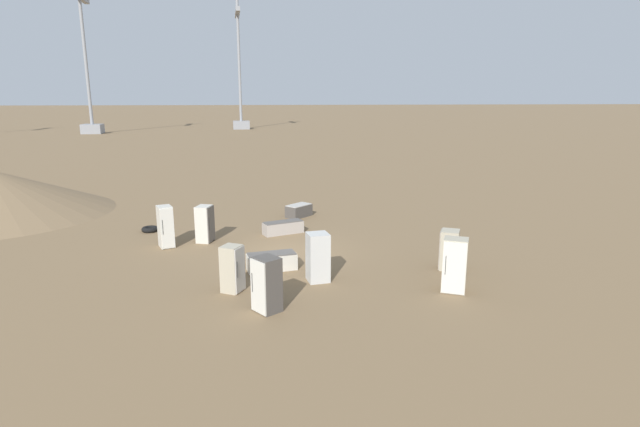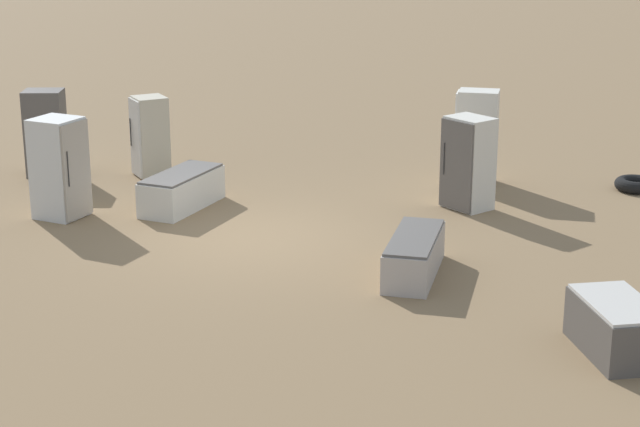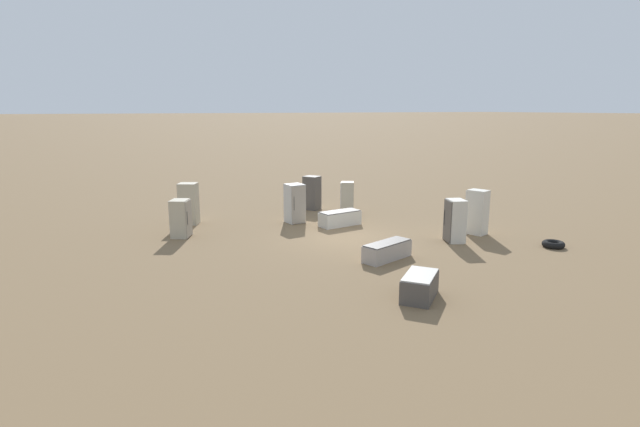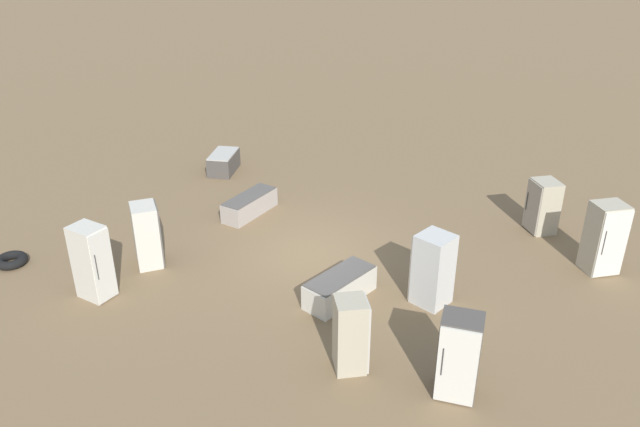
% 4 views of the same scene
% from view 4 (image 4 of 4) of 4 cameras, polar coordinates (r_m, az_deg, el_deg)
% --- Properties ---
extents(ground_plane, '(1000.00, 1000.00, 0.00)m').
position_cam_4_polar(ground_plane, '(16.43, -0.99, -3.76)').
color(ground_plane, brown).
extents(discarded_fridge_0, '(0.92, 0.78, 1.81)m').
position_cam_4_polar(discarded_fridge_0, '(15.22, -20.11, -4.20)').
color(discarded_fridge_0, beige).
rests_on(discarded_fridge_0, ground_plane).
extents(discarded_fridge_1, '(0.85, 0.79, 1.73)m').
position_cam_4_polar(discarded_fridge_1, '(14.33, 10.25, -5.05)').
color(discarded_fridge_1, silver).
rests_on(discarded_fridge_1, ground_plane).
extents(discarded_fridge_2, '(1.20, 2.02, 0.60)m').
position_cam_4_polar(discarded_fridge_2, '(18.57, -6.44, 0.81)').
color(discarded_fridge_2, '#A89E93').
rests_on(discarded_fridge_2, ground_plane).
extents(discarded_fridge_3, '(0.98, 1.01, 1.82)m').
position_cam_4_polar(discarded_fridge_3, '(16.82, 24.55, -2.06)').
color(discarded_fridge_3, '#B2A88E').
rests_on(discarded_fridge_3, ground_plane).
extents(discarded_fridge_4, '(0.98, 0.95, 1.50)m').
position_cam_4_polar(discarded_fridge_4, '(18.37, 19.69, 0.63)').
color(discarded_fridge_4, '#B2A88E').
rests_on(discarded_fridge_4, ground_plane).
extents(discarded_fridge_5, '(0.97, 1.91, 0.65)m').
position_cam_4_polar(discarded_fridge_5, '(14.50, 1.84, -6.73)').
color(discarded_fridge_5, beige).
rests_on(discarded_fridge_5, ground_plane).
extents(discarded_fridge_6, '(1.51, 1.58, 0.67)m').
position_cam_4_polar(discarded_fridge_6, '(21.76, -8.80, 4.66)').
color(discarded_fridge_6, '#4C4742').
rests_on(discarded_fridge_6, ground_plane).
extents(discarded_fridge_7, '(0.85, 0.85, 1.58)m').
position_cam_4_polar(discarded_fridge_7, '(12.26, 2.85, -11.01)').
color(discarded_fridge_7, '#B2A88E').
rests_on(discarded_fridge_7, ground_plane).
extents(discarded_fridge_8, '(0.97, 0.95, 1.70)m').
position_cam_4_polar(discarded_fridge_8, '(11.91, 12.56, -12.65)').
color(discarded_fridge_8, '#4C4742').
rests_on(discarded_fridge_8, ground_plane).
extents(discarded_fridge_9, '(0.94, 0.86, 1.64)m').
position_cam_4_polar(discarded_fridge_9, '(16.22, -15.52, -1.92)').
color(discarded_fridge_9, beige).
rests_on(discarded_fridge_9, ground_plane).
extents(scrap_tire, '(0.80, 0.80, 0.23)m').
position_cam_4_polar(scrap_tire, '(17.77, -26.40, -3.86)').
color(scrap_tire, black).
rests_on(scrap_tire, ground_plane).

